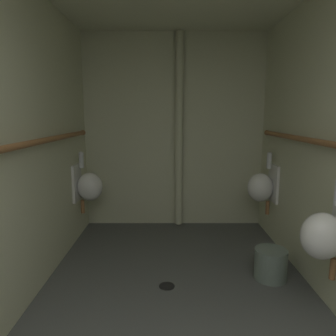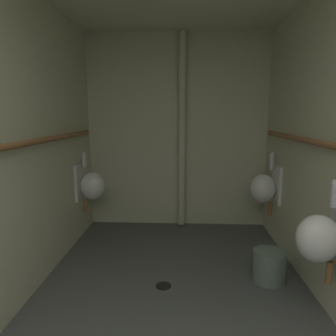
# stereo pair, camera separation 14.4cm
# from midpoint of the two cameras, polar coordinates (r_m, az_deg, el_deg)

# --- Properties ---
(floor) EXTENTS (2.49, 4.15, 0.08)m
(floor) POSITION_cam_midpoint_polar(r_m,az_deg,el_deg) (2.63, 0.10, -26.09)
(floor) COLOR #4C4F4C
(floor) RESTS_ON ground
(wall_left) EXTENTS (0.06, 4.15, 2.55)m
(wall_left) POSITION_cam_midpoint_polar(r_m,az_deg,el_deg) (2.46, -29.62, 3.24)
(wall_left) COLOR beige
(wall_left) RESTS_ON ground
(wall_back) EXTENTS (2.49, 0.06, 2.55)m
(wall_back) POSITION_cam_midpoint_polar(r_m,az_deg,el_deg) (4.18, 0.02, 6.67)
(wall_back) COLOR beige
(wall_back) RESTS_ON ground
(urinal_left_mid) EXTENTS (0.32, 0.30, 0.76)m
(urinal_left_mid) POSITION_cam_midpoint_polar(r_m,az_deg,el_deg) (3.87, -15.59, -3.15)
(urinal_left_mid) COLOR white
(urinal_right_mid) EXTENTS (0.32, 0.30, 0.76)m
(urinal_right_mid) POSITION_cam_midpoint_polar(r_m,az_deg,el_deg) (2.48, 25.37, -10.99)
(urinal_right_mid) COLOR white
(urinal_right_far) EXTENTS (0.32, 0.30, 0.76)m
(urinal_right_far) POSITION_cam_midpoint_polar(r_m,az_deg,el_deg) (3.83, 15.83, -3.29)
(urinal_right_far) COLOR white
(supply_pipe_left) EXTENTS (0.06, 3.45, 0.06)m
(supply_pipe_left) POSITION_cam_midpoint_polar(r_m,az_deg,el_deg) (2.42, -27.69, 3.54)
(supply_pipe_left) COLOR #936038
(standpipe_back_wall) EXTENTS (0.10, 0.10, 2.50)m
(standpipe_back_wall) POSITION_cam_midpoint_polar(r_m,az_deg,el_deg) (4.07, 0.95, 6.59)
(standpipe_back_wall) COLOR beige
(standpipe_back_wall) RESTS_ON ground
(floor_drain) EXTENTS (0.14, 0.14, 0.01)m
(floor_drain) POSITION_cam_midpoint_polar(r_m,az_deg,el_deg) (2.93, -1.78, -20.85)
(floor_drain) COLOR black
(floor_drain) RESTS_ON ground
(waste_bin) EXTENTS (0.29, 0.29, 0.28)m
(waste_bin) POSITION_cam_midpoint_polar(r_m,az_deg,el_deg) (3.11, 16.97, -16.53)
(waste_bin) COLOR slate
(waste_bin) RESTS_ON ground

